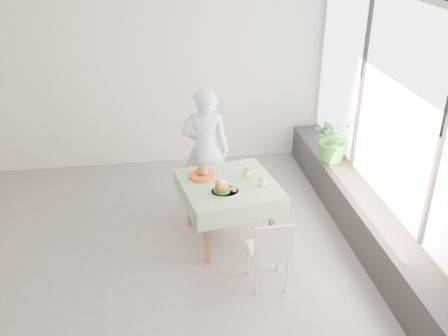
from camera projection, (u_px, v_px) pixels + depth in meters
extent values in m
plane|color=slate|center=(125.00, 261.00, 5.59)|extent=(6.00, 6.00, 0.00)
plane|color=white|center=(96.00, 1.00, 4.32)|extent=(6.00, 6.00, 0.00)
cube|color=silver|center=(121.00, 76.00, 7.16)|extent=(6.00, 0.02, 2.80)
cube|color=silver|center=(90.00, 333.00, 2.76)|extent=(6.00, 0.02, 2.80)
cube|color=silver|center=(396.00, 130.00, 5.36)|extent=(0.02, 5.00, 2.80)
cube|color=#D1E0F9|center=(397.00, 108.00, 5.24)|extent=(0.01, 4.80, 2.18)
cube|color=black|center=(365.00, 221.00, 5.85)|extent=(0.40, 4.80, 0.50)
cube|color=brown|center=(229.00, 185.00, 5.68)|extent=(1.04, 1.04, 0.04)
cube|color=white|center=(229.00, 183.00, 5.67)|extent=(1.20, 1.20, 0.01)
cube|color=white|center=(208.00, 182.00, 6.37)|extent=(0.41, 0.41, 0.04)
cube|color=white|center=(206.00, 161.00, 6.43)|extent=(0.39, 0.05, 0.39)
cube|color=white|center=(268.00, 250.00, 5.09)|extent=(0.40, 0.40, 0.04)
cube|color=white|center=(274.00, 243.00, 4.84)|extent=(0.38, 0.05, 0.38)
imported|color=#99CEF5|center=(206.00, 150.00, 6.26)|extent=(0.66, 0.48, 1.65)
cylinder|color=white|center=(225.00, 192.00, 5.47)|extent=(0.32, 0.32, 0.02)
cylinder|color=#175114|center=(222.00, 191.00, 5.46)|extent=(0.18, 0.18, 0.02)
ellipsoid|color=#9B5D25|center=(222.00, 187.00, 5.44)|extent=(0.15, 0.14, 0.12)
ellipsoid|color=white|center=(222.00, 183.00, 5.41)|extent=(0.11, 0.10, 0.07)
cylinder|color=maroon|center=(234.00, 190.00, 5.46)|extent=(0.05, 0.05, 0.03)
cylinder|color=white|center=(247.00, 171.00, 5.78)|extent=(0.09, 0.09, 0.13)
cylinder|color=orange|center=(247.00, 173.00, 5.79)|extent=(0.08, 0.08, 0.10)
cylinder|color=white|center=(247.00, 166.00, 5.75)|extent=(0.10, 0.10, 0.01)
cylinder|color=yellow|center=(248.00, 162.00, 5.73)|extent=(0.01, 0.03, 0.18)
cylinder|color=white|center=(262.00, 181.00, 5.59)|extent=(0.09, 0.09, 0.13)
cylinder|color=beige|center=(262.00, 182.00, 5.59)|extent=(0.08, 0.08, 0.09)
cylinder|color=white|center=(262.00, 175.00, 5.56)|extent=(0.09, 0.09, 0.01)
cylinder|color=yellow|center=(263.00, 172.00, 5.54)|extent=(0.01, 0.03, 0.17)
cylinder|color=red|center=(202.00, 176.00, 5.78)|extent=(0.30, 0.30, 0.05)
cylinder|color=white|center=(202.00, 175.00, 5.77)|extent=(0.26, 0.26, 0.02)
ellipsoid|color=#9B5D25|center=(202.00, 171.00, 5.75)|extent=(0.13, 0.13, 0.12)
imported|color=#267226|center=(334.00, 138.00, 6.61)|extent=(0.74, 0.71, 0.65)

